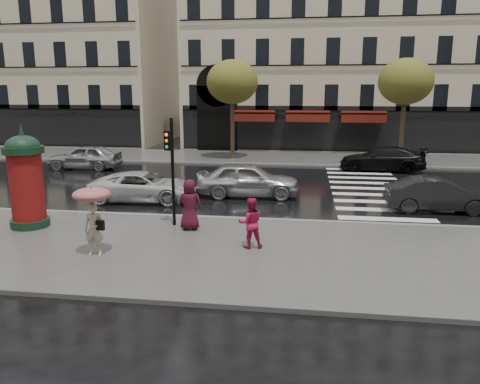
# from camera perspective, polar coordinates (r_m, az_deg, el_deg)

# --- Properties ---
(ground) EXTENTS (160.00, 160.00, 0.00)m
(ground) POSITION_cam_1_polar(r_m,az_deg,el_deg) (14.34, -4.22, -6.71)
(ground) COLOR black
(ground) RESTS_ON ground
(near_sidewalk) EXTENTS (90.00, 7.00, 0.12)m
(near_sidewalk) POSITION_cam_1_polar(r_m,az_deg,el_deg) (13.86, -4.67, -7.14)
(near_sidewalk) COLOR #474744
(near_sidewalk) RESTS_ON ground
(far_sidewalk) EXTENTS (90.00, 6.00, 0.12)m
(far_sidewalk) POSITION_cam_1_polar(r_m,az_deg,el_deg) (32.69, 2.83, 4.20)
(far_sidewalk) COLOR #474744
(far_sidewalk) RESTS_ON ground
(near_kerb) EXTENTS (90.00, 0.25, 0.14)m
(near_kerb) POSITION_cam_1_polar(r_m,az_deg,el_deg) (17.13, -2.11, -3.26)
(near_kerb) COLOR slate
(near_kerb) RESTS_ON ground
(far_kerb) EXTENTS (90.00, 0.25, 0.14)m
(far_kerb) POSITION_cam_1_polar(r_m,az_deg,el_deg) (29.74, 2.30, 3.42)
(far_kerb) COLOR slate
(far_kerb) RESTS_ON ground
(zebra_crossing) EXTENTS (3.60, 11.75, 0.01)m
(zebra_crossing) POSITION_cam_1_polar(r_m,az_deg,el_deg) (23.51, 15.39, 0.43)
(zebra_crossing) COLOR silver
(zebra_crossing) RESTS_ON ground
(bldg_far_corner) EXTENTS (26.00, 14.00, 22.90)m
(bldg_far_corner) POSITION_cam_1_polar(r_m,az_deg,el_deg) (43.85, 12.81, 20.74)
(bldg_far_corner) COLOR #B7A88C
(bldg_far_corner) RESTS_ON ground
(bldg_far_left) EXTENTS (24.00, 14.00, 22.90)m
(bldg_far_left) POSITION_cam_1_polar(r_m,az_deg,el_deg) (50.35, -23.03, 18.97)
(bldg_far_left) COLOR #B7A88C
(bldg_far_left) RESTS_ON ground
(tree_far_left) EXTENTS (3.40, 3.40, 6.64)m
(tree_far_left) POSITION_cam_1_polar(r_m,az_deg,el_deg) (31.63, -0.95, 13.23)
(tree_far_left) COLOR #38281C
(tree_far_left) RESTS_ON ground
(tree_far_right) EXTENTS (3.40, 3.40, 6.64)m
(tree_far_right) POSITION_cam_1_polar(r_m,az_deg,el_deg) (31.82, 19.53, 12.54)
(tree_far_right) COLOR #38281C
(tree_far_right) RESTS_ON ground
(woman_umbrella) EXTENTS (1.04, 1.04, 2.00)m
(woman_umbrella) POSITION_cam_1_polar(r_m,az_deg,el_deg) (13.52, -17.51, -2.07)
(woman_umbrella) COLOR #BFB29D
(woman_umbrella) RESTS_ON near_sidewalk
(woman_red) EXTENTS (0.85, 0.74, 1.50)m
(woman_red) POSITION_cam_1_polar(r_m,az_deg,el_deg) (13.69, 1.29, -3.78)
(woman_red) COLOR #B41648
(woman_red) RESTS_ON near_sidewalk
(man_burgundy) EXTENTS (0.86, 0.59, 1.69)m
(man_burgundy) POSITION_cam_1_polar(r_m,az_deg,el_deg) (15.52, -6.16, -1.54)
(man_burgundy) COLOR #440D1F
(man_burgundy) RESTS_ON near_sidewalk
(morris_column) EXTENTS (1.30, 1.30, 3.50)m
(morris_column) POSITION_cam_1_polar(r_m,az_deg,el_deg) (17.15, -24.64, 1.56)
(morris_column) COLOR black
(morris_column) RESTS_ON near_sidewalk
(traffic_light) EXTENTS (0.27, 0.36, 3.66)m
(traffic_light) POSITION_cam_1_polar(r_m,az_deg,el_deg) (15.79, -8.39, 3.70)
(traffic_light) COLOR black
(traffic_light) RESTS_ON near_sidewalk
(car_silver) EXTENTS (4.66, 2.15, 1.55)m
(car_silver) POSITION_cam_1_polar(r_m,az_deg,el_deg) (20.79, 0.98, 1.52)
(car_silver) COLOR #B9B9BE
(car_silver) RESTS_ON ground
(car_darkgrey) EXTENTS (4.04, 1.45, 1.33)m
(car_darkgrey) POSITION_cam_1_polar(r_m,az_deg,el_deg) (19.86, 23.01, -0.30)
(car_darkgrey) COLOR black
(car_darkgrey) RESTS_ON ground
(car_white) EXTENTS (4.62, 2.31, 1.26)m
(car_white) POSITION_cam_1_polar(r_m,az_deg,el_deg) (20.41, -11.71, 0.65)
(car_white) COLOR silver
(car_white) RESTS_ON ground
(car_black) EXTENTS (5.07, 2.51, 1.42)m
(car_black) POSITION_cam_1_polar(r_m,az_deg,el_deg) (28.86, 16.98, 3.90)
(car_black) COLOR black
(car_black) RESTS_ON ground
(car_far_silver) EXTENTS (4.39, 1.89, 1.48)m
(car_far_silver) POSITION_cam_1_polar(r_m,az_deg,el_deg) (29.64, -18.40, 4.08)
(car_far_silver) COLOR #A0A0A5
(car_far_silver) RESTS_ON ground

